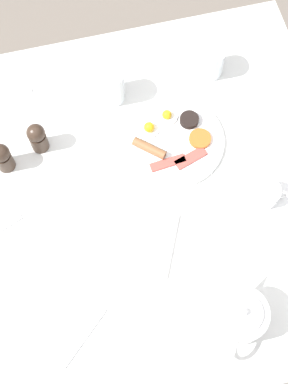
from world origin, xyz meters
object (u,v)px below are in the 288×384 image
teapot_near (239,317)px  creamer_jug (285,123)px  breakfast_plate (173,139)px  pepper_grinder (37,137)px  salt_grinder (2,157)px  napkin_folded (145,241)px  wine_glass_spare (211,61)px  teacup_with_saucer_left (264,195)px  fork_by_plate (84,338)px  spoon_for_tea (4,95)px  water_glass_short (111,86)px

teapot_near → creamer_jug: bearing=-2.4°
breakfast_plate → creamer_jug: size_ratio=3.36×
creamer_jug → pepper_grinder: 0.68m
breakfast_plate → salt_grinder: size_ratio=2.78×
napkin_folded → wine_glass_spare: bearing=-33.4°
breakfast_plate → teacup_with_saucer_left: teacup_with_saucer_left is taller
wine_glass_spare → napkin_folded: (-0.46, 0.31, -0.05)m
fork_by_plate → teacup_with_saucer_left: bearing=-65.5°
wine_glass_spare → teacup_with_saucer_left: bearing=-176.3°
breakfast_plate → salt_grinder: 0.46m
teapot_near → napkin_folded: bearing=62.8°
wine_glass_spare → napkin_folded: wine_glass_spare is taller
creamer_jug → salt_grinder: salt_grinder is taller
teacup_with_saucer_left → napkin_folded: (-0.04, 0.33, -0.02)m
teacup_with_saucer_left → salt_grinder: (0.26, 0.65, 0.03)m
breakfast_plate → spoon_for_tea: size_ratio=1.71×
salt_grinder → water_glass_short: bearing=-65.7°
napkin_folded → fork_by_plate: size_ratio=1.65×
breakfast_plate → spoon_for_tea: breakfast_plate is taller
wine_glass_spare → pepper_grinder: size_ratio=0.96×
breakfast_plate → fork_by_plate: bearing=143.5°
pepper_grinder → salt_grinder: same height
teacup_with_saucer_left → salt_grinder: bearing=68.4°
creamer_jug → napkin_folded: (-0.23, 0.46, -0.03)m
spoon_for_tea → napkin_folded: bearing=-150.7°
water_glass_short → spoon_for_tea: (0.08, 0.30, -0.05)m
creamer_jug → teacup_with_saucer_left: bearing=146.8°
water_glass_short → fork_by_plate: 0.68m
water_glass_short → salt_grinder: (-0.15, 0.33, -0.00)m
spoon_for_tea → creamer_jug: bearing=-111.4°
wine_glass_spare → pepper_grinder: 0.54m
creamer_jug → wine_glass_spare: bearing=32.7°
wine_glass_spare → creamer_jug: bearing=-147.3°
breakfast_plate → wine_glass_spare: 0.26m
water_glass_short → spoon_for_tea: bearing=75.7°
creamer_jug → water_glass_short: bearing=64.2°
wine_glass_spare → napkin_folded: 0.56m
teapot_near → pepper_grinder: teapot_near is taller
wine_glass_spare → spoon_for_tea: wine_glass_spare is taller
pepper_grinder → water_glass_short: bearing=-63.9°
breakfast_plate → teapot_near: (-0.51, -0.02, 0.04)m
teacup_with_saucer_left → spoon_for_tea: bearing=52.5°
spoon_for_tea → salt_grinder: bearing=174.3°
breakfast_plate → pepper_grinder: bearing=78.9°
water_glass_short → spoon_for_tea: water_glass_short is taller
pepper_grinder → napkin_folded: 0.40m
breakfast_plate → teapot_near: bearing=-177.2°
pepper_grinder → spoon_for_tea: 0.21m
teacup_with_saucer_left → water_glass_short: (0.40, 0.32, 0.03)m
pepper_grinder → fork_by_plate: (-0.54, -0.02, -0.05)m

